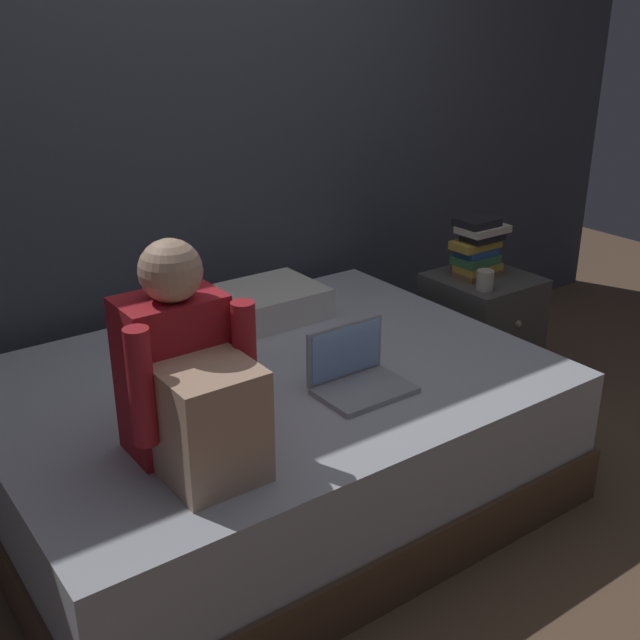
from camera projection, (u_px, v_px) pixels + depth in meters
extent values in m
plane|color=brown|center=(359.00, 514.00, 2.92)|extent=(8.00, 8.00, 0.00)
cube|color=#424751|center=(188.00, 110.00, 3.30)|extent=(5.60, 0.10, 2.70)
cube|color=brown|center=(270.00, 471.00, 3.00)|extent=(2.00, 1.50, 0.21)
cube|color=#B2B7C1|center=(268.00, 411.00, 2.90)|extent=(1.96, 1.46, 0.32)
cube|color=#474442|center=(480.00, 334.00, 3.75)|extent=(0.44, 0.44, 0.58)
sphere|color=gray|center=(518.00, 324.00, 3.54)|extent=(0.04, 0.04, 0.04)
cube|color=#B21E28|center=(174.00, 373.00, 2.29)|extent=(0.30, 0.20, 0.48)
sphere|color=tan|center=(170.00, 271.00, 2.14)|extent=(0.18, 0.18, 0.18)
cube|color=tan|center=(211.00, 424.00, 2.15)|extent=(0.26, 0.24, 0.34)
cylinder|color=#B21E28|center=(141.00, 387.00, 2.08)|extent=(0.07, 0.07, 0.34)
cylinder|color=#B21E28|center=(245.00, 357.00, 2.25)|extent=(0.07, 0.07, 0.34)
cube|color=#9EA0A5|center=(365.00, 391.00, 2.68)|extent=(0.32, 0.22, 0.02)
cube|color=#9EA0A5|center=(345.00, 350.00, 2.72)|extent=(0.32, 0.01, 0.20)
cube|color=#8CB2EA|center=(346.00, 351.00, 2.72)|extent=(0.29, 0.00, 0.18)
cube|color=silver|center=(255.00, 305.00, 3.27)|extent=(0.56, 0.36, 0.13)
cube|color=brown|center=(478.00, 273.00, 3.65)|extent=(0.22, 0.13, 0.03)
cube|color=gold|center=(478.00, 267.00, 3.65)|extent=(0.20, 0.13, 0.03)
cube|color=#387042|center=(476.00, 260.00, 3.64)|extent=(0.20, 0.14, 0.04)
cube|color=#284C84|center=(477.00, 252.00, 3.62)|extent=(0.17, 0.12, 0.03)
cube|color=gold|center=(476.00, 244.00, 3.61)|extent=(0.23, 0.13, 0.04)
cube|color=black|center=(483.00, 237.00, 3.60)|extent=(0.18, 0.12, 0.04)
cube|color=beige|center=(483.00, 229.00, 3.58)|extent=(0.23, 0.15, 0.03)
cube|color=black|center=(477.00, 222.00, 3.57)|extent=(0.18, 0.15, 0.04)
cylinder|color=#BCB2A3|center=(485.00, 280.00, 3.46)|extent=(0.08, 0.08, 0.09)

